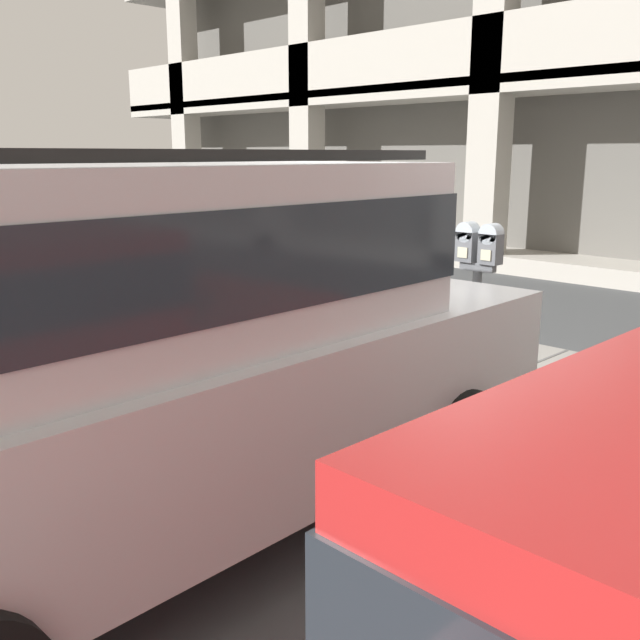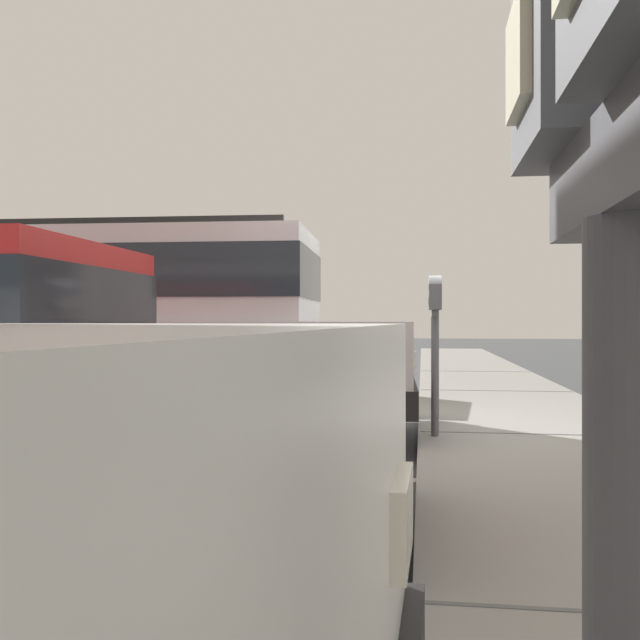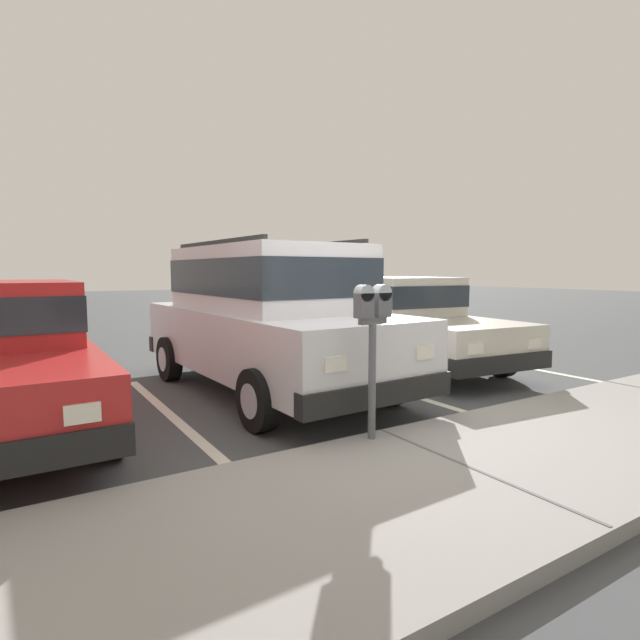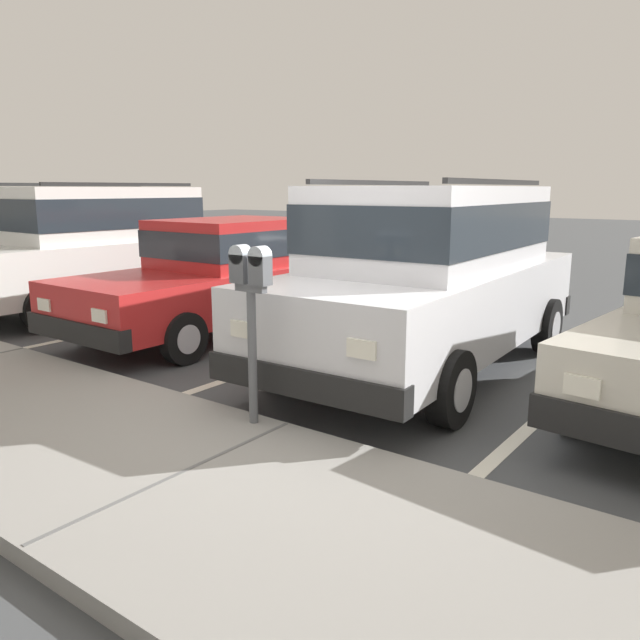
# 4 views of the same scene
# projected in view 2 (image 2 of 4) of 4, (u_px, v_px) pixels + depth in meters

# --- Properties ---
(ground_plane) EXTENTS (80.00, 80.00, 0.10)m
(ground_plane) POSITION_uv_depth(u_px,v_px,m) (396.00, 450.00, 6.56)
(ground_plane) COLOR #444749
(sidewalk) EXTENTS (40.00, 2.20, 0.12)m
(sidewalk) POSITION_uv_depth(u_px,v_px,m) (542.00, 441.00, 6.37)
(sidewalk) COLOR gray
(sidewalk) RESTS_ON ground_plane
(parking_stall_lines) EXTENTS (11.97, 4.80, 0.01)m
(parking_stall_lines) POSITION_uv_depth(u_px,v_px,m) (200.00, 473.00, 5.29)
(parking_stall_lines) COLOR silver
(parking_stall_lines) RESTS_ON ground_plane
(silver_suv) EXTENTS (2.14, 4.85, 2.03)m
(silver_suv) POSITION_uv_depth(u_px,v_px,m) (163.00, 326.00, 6.85)
(silver_suv) COLOR silver
(silver_suv) RESTS_ON ground_plane
(red_sedan) EXTENTS (2.15, 4.62, 1.54)m
(red_sedan) POSITION_uv_depth(u_px,v_px,m) (207.00, 344.00, 9.69)
(red_sedan) COLOR beige
(red_sedan) RESTS_ON ground_plane
(parking_meter_near) EXTENTS (0.35, 0.12, 1.41)m
(parking_meter_near) POSITION_uv_depth(u_px,v_px,m) (435.00, 317.00, 6.28)
(parking_meter_near) COLOR #595B60
(parking_meter_near) RESTS_ON sidewalk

